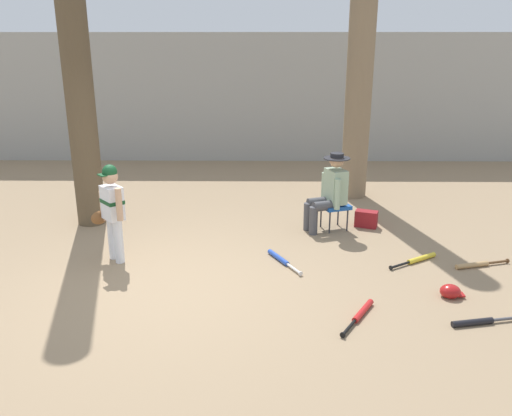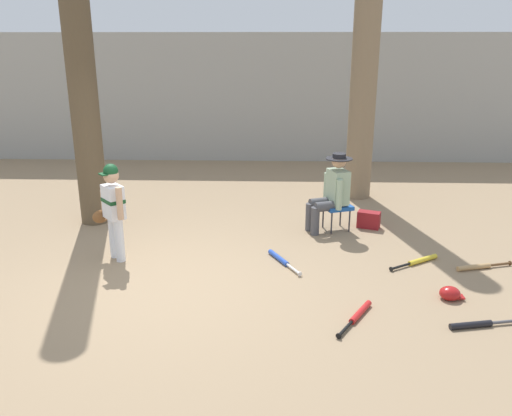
{
  "view_description": "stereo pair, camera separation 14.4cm",
  "coord_description": "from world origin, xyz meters",
  "views": [
    {
      "loc": [
        1.1,
        -5.56,
        2.78
      ],
      "look_at": [
        1.02,
        0.75,
        0.75
      ],
      "focal_mm": 36.36,
      "sensor_mm": 36.0,
      "label": 1
    },
    {
      "loc": [
        1.24,
        -5.56,
        2.78
      ],
      "look_at": [
        1.02,
        0.75,
        0.75
      ],
      "focal_mm": 36.36,
      "sensor_mm": 36.0,
      "label": 2
    }
  ],
  "objects": [
    {
      "name": "ground_plane",
      "position": [
        0.0,
        0.0,
        0.0
      ],
      "size": [
        60.0,
        60.0,
        0.0
      ],
      "primitive_type": "plane",
      "color": "#937A5B"
    },
    {
      "name": "concrete_back_wall",
      "position": [
        0.0,
        7.05,
        1.5
      ],
      "size": [
        18.0,
        0.36,
        2.99
      ],
      "primitive_type": "cube",
      "color": "#9E9E99",
      "rests_on": "ground"
    },
    {
      "name": "tree_near_player",
      "position": [
        -1.63,
        2.29,
        2.57
      ],
      "size": [
        0.58,
        0.58,
        5.71
      ],
      "color": "brown",
      "rests_on": "ground"
    },
    {
      "name": "tree_behind_spectator",
      "position": [
        2.82,
        3.88,
        2.61
      ],
      "size": [
        0.63,
        0.63,
        5.82
      ],
      "color": "#7F6B51",
      "rests_on": "ground"
    },
    {
      "name": "young_ballplayer",
      "position": [
        -0.85,
        0.8,
        0.74
      ],
      "size": [
        0.55,
        0.48,
        1.31
      ],
      "color": "white",
      "rests_on": "ground"
    },
    {
      "name": "folding_stool",
      "position": [
        2.22,
        2.03,
        0.36
      ],
      "size": [
        0.51,
        0.51,
        0.41
      ],
      "color": "#194C9E",
      "rests_on": "ground"
    },
    {
      "name": "seated_spectator",
      "position": [
        2.12,
        2.0,
        0.64
      ],
      "size": [
        0.68,
        0.54,
        1.2
      ],
      "color": "#47474C",
      "rests_on": "ground"
    },
    {
      "name": "handbag_beside_stool",
      "position": [
        2.74,
        2.14,
        0.13
      ],
      "size": [
        0.38,
        0.29,
        0.26
      ],
      "primitive_type": "cube",
      "rotation": [
        0.0,
        0.0,
        -0.36
      ],
      "color": "maroon",
      "rests_on": "ground"
    },
    {
      "name": "bat_yellow_trainer",
      "position": [
        3.17,
        0.78,
        0.03
      ],
      "size": [
        0.73,
        0.5,
        0.07
      ],
      "color": "yellow",
      "rests_on": "ground"
    },
    {
      "name": "bat_wood_tan",
      "position": [
        3.88,
        0.62,
        0.03
      ],
      "size": [
        0.77,
        0.27,
        0.07
      ],
      "color": "tan",
      "rests_on": "ground"
    },
    {
      "name": "bat_red_barrel",
      "position": [
        2.15,
        -0.66,
        0.03
      ],
      "size": [
        0.47,
        0.73,
        0.07
      ],
      "color": "red",
      "rests_on": "ground"
    },
    {
      "name": "bat_black_composite",
      "position": [
        3.33,
        -0.82,
        0.03
      ],
      "size": [
        0.76,
        0.21,
        0.07
      ],
      "color": "black",
      "rests_on": "ground"
    },
    {
      "name": "bat_blue_youth",
      "position": [
        1.35,
        0.76,
        0.03
      ],
      "size": [
        0.43,
        0.75,
        0.07
      ],
      "color": "#2347AD",
      "rests_on": "ground"
    },
    {
      "name": "batting_helmet_red",
      "position": [
        3.25,
        -0.21,
        0.07
      ],
      "size": [
        0.28,
        0.21,
        0.16
      ],
      "color": "#A81919",
      "rests_on": "ground"
    }
  ]
}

